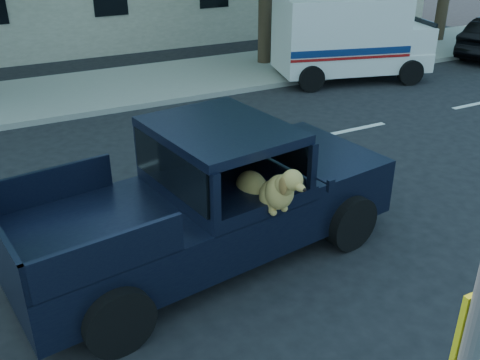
{
  "coord_description": "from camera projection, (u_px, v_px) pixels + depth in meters",
  "views": [
    {
      "loc": [
        -4.04,
        -5.9,
        4.55
      ],
      "look_at": [
        -1.01,
        -0.12,
        1.33
      ],
      "focal_mm": 40.0,
      "sensor_mm": 36.0,
      "label": 1
    }
  ],
  "objects": [
    {
      "name": "ground",
      "position": [
        293.0,
        240.0,
        8.38
      ],
      "size": [
        120.0,
        120.0,
        0.0
      ],
      "primitive_type": "plane",
      "color": "black",
      "rests_on": "ground"
    },
    {
      "name": "far_sidewalk",
      "position": [
        123.0,
        87.0,
        15.65
      ],
      "size": [
        60.0,
        4.0,
        0.15
      ],
      "primitive_type": "cube",
      "color": "gray",
      "rests_on": "ground"
    },
    {
      "name": "lane_stripes",
      "position": [
        286.0,
        144.0,
        11.91
      ],
      "size": [
        21.6,
        0.14,
        0.01
      ],
      "primitive_type": null,
      "color": "silver",
      "rests_on": "ground"
    },
    {
      "name": "pickup_truck",
      "position": [
        201.0,
        217.0,
        7.68
      ],
      "size": [
        5.8,
        3.09,
        1.99
      ],
      "rotation": [
        0.0,
        0.0,
        0.14
      ],
      "color": "black",
      "rests_on": "ground"
    },
    {
      "name": "mail_truck",
      "position": [
        348.0,
        44.0,
        16.19
      ],
      "size": [
        4.89,
        3.25,
        2.47
      ],
      "rotation": [
        0.0,
        0.0,
        -0.26
      ],
      "color": "silver",
      "rests_on": "ground"
    }
  ]
}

